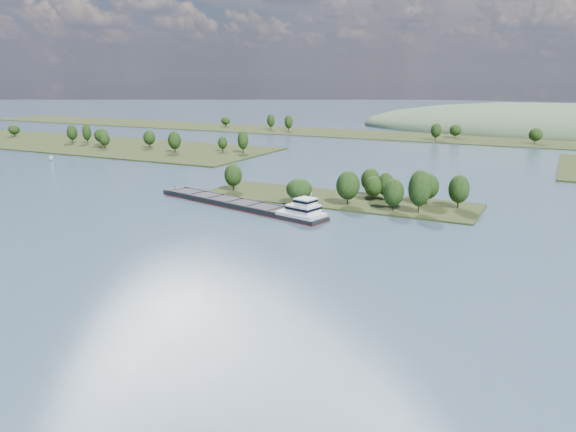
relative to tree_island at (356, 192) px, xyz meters
The scene contains 7 objects.
ground 59.15m from the tree_island, 97.39° to the right, with size 1800.00×1800.00×0.00m, color #334359.
tree_island is the anchor object (origin of this frame).
left_bank 250.06m from the tree_island, 160.98° to the left, with size 300.00×80.00×16.08m.
back_shoreline 221.28m from the tree_island, 89.67° to the left, with size 900.00×60.00×15.86m.
hill_west 325.75m from the tree_island, 80.74° to the left, with size 320.00×160.00×44.00m, color #42583C.
cargo_barge 38.34m from the tree_island, 140.70° to the right, with size 72.36×25.81×9.80m.
motorboat 179.63m from the tree_island, behind, with size 2.54×6.76×2.61m, color white.
Camera 1 is at (72.50, -5.64, 44.40)m, focal length 35.00 mm.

